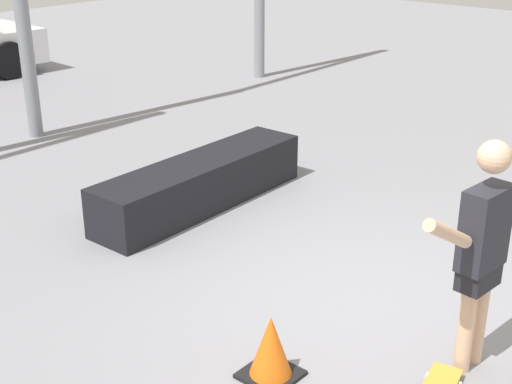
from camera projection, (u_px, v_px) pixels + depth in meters
name	position (u px, v px, depth m)	size (l,w,h in m)	color
ground_plane	(373.00, 313.00, 5.89)	(36.00, 36.00, 0.00)	gray
skateboarder	(482.00, 246.00, 4.87)	(1.46, 0.23, 1.73)	#DBAD89
grind_box	(201.00, 183.00, 7.90)	(2.76, 0.63, 0.54)	black
traffic_cone	(271.00, 348.00, 5.02)	(0.38, 0.38, 0.49)	black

